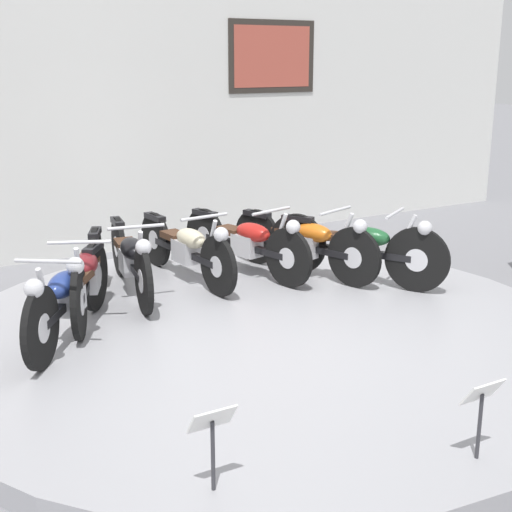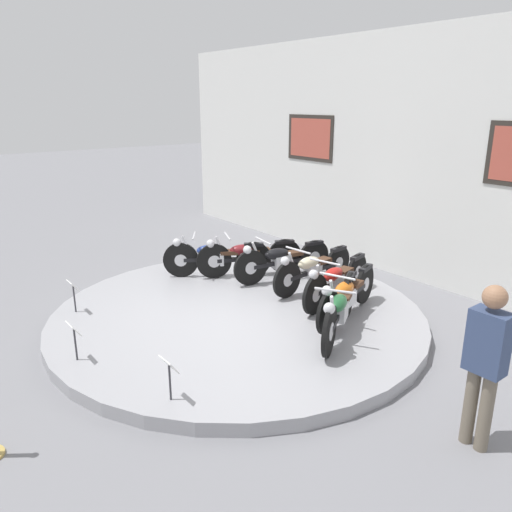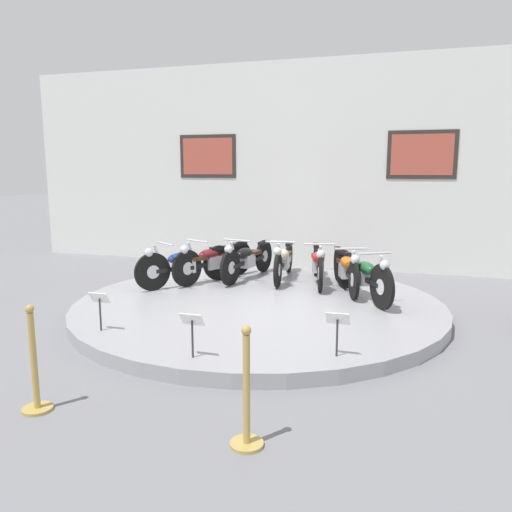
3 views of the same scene
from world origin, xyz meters
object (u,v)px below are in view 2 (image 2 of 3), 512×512
object	(u,v)px
info_placard_front_left	(73,290)
motorcycle_orange	(347,294)
motorcycle_maroon	(248,255)
info_placard_front_right	(169,370)
info_placard_front_centre	(74,333)
motorcycle_black	(281,259)
motorcycle_blue	(215,256)
motorcycle_cream	(312,268)
motorcycle_red	(336,279)
motorcycle_green	(339,308)
visitor_standing	(486,358)

from	to	relation	value
info_placard_front_left	motorcycle_orange	bearing A→B (deg)	48.90
motorcycle_maroon	info_placard_front_right	world-z (taller)	motorcycle_maroon
motorcycle_maroon	info_placard_front_centre	size ratio (longest dim) A/B	3.61
motorcycle_black	info_placard_front_left	distance (m)	3.59
motorcycle_blue	motorcycle_cream	xyz separation A→B (m)	(1.55, 0.98, -0.01)
motorcycle_orange	info_placard_front_centre	xyz separation A→B (m)	(-1.22, -3.64, -0.02)
motorcycle_black	info_placard_front_left	xyz separation A→B (m)	(-0.84, -3.49, -0.02)
motorcycle_maroon	motorcycle_red	bearing A→B (deg)	10.37
motorcycle_maroon	motorcycle_green	size ratio (longest dim) A/B	1.05
info_placard_front_centre	motorcycle_black	bearing A→B (deg)	99.57
motorcycle_blue	motorcycle_green	xyz separation A→B (m)	(3.10, -0.00, 0.01)
motorcycle_blue	motorcycle_orange	world-z (taller)	motorcycle_blue
info_placard_front_left	visitor_standing	bearing A→B (deg)	21.67
motorcycle_blue	info_placard_front_left	size ratio (longest dim) A/B	3.25
motorcycle_blue	motorcycle_red	size ratio (longest dim) A/B	0.86
info_placard_front_centre	info_placard_front_right	bearing A→B (deg)	18.44
motorcycle_red	info_placard_front_centre	distance (m)	4.05
motorcycle_green	motorcycle_orange	bearing A→B (deg)	122.70
motorcycle_maroon	visitor_standing	world-z (taller)	visitor_standing
motorcycle_green	visitor_standing	world-z (taller)	visitor_standing
info_placard_front_left	motorcycle_red	bearing A→B (deg)	57.86
motorcycle_orange	info_placard_front_right	xyz separation A→B (m)	(0.29, -3.14, -0.02)
motorcycle_blue	motorcycle_red	bearing A→B (deg)	21.05
info_placard_front_right	motorcycle_maroon	bearing A→B (deg)	131.12
motorcycle_cream	motorcycle_orange	bearing A→B (deg)	-21.24
motorcycle_orange	motorcycle_black	bearing A→B (deg)	169.52
motorcycle_black	motorcycle_green	xyz separation A→B (m)	(2.22, -0.86, 0.01)
info_placard_front_centre	info_placard_front_right	size ratio (longest dim) A/B	1.00
motorcycle_blue	motorcycle_cream	world-z (taller)	motorcycle_blue
motorcycle_orange	motorcycle_cream	bearing A→B (deg)	158.76
info_placard_front_centre	visitor_standing	distance (m)	4.69
motorcycle_maroon	info_placard_front_left	world-z (taller)	motorcycle_maroon
motorcycle_red	info_placard_front_right	distance (m)	3.59
motorcycle_maroon	info_placard_front_right	bearing A→B (deg)	-48.88
motorcycle_maroon	motorcycle_green	bearing A→B (deg)	-10.41
info_placard_front_centre	visitor_standing	xyz separation A→B (m)	(3.85, 2.64, 0.43)
motorcycle_maroon	info_placard_front_centre	distance (m)	3.85
motorcycle_maroon	motorcycle_orange	bearing A→B (deg)	-0.06
motorcycle_orange	info_placard_front_right	bearing A→B (deg)	-84.66
info_placard_front_right	visitor_standing	world-z (taller)	visitor_standing
motorcycle_orange	info_placard_front_centre	distance (m)	3.84
motorcycle_maroon	info_placard_front_centre	bearing A→B (deg)	-71.41
motorcycle_blue	motorcycle_maroon	distance (m)	0.60
motorcycle_blue	visitor_standing	world-z (taller)	visitor_standing
motorcycle_green	motorcycle_red	bearing A→B (deg)	135.46
info_placard_front_centre	info_placard_front_right	world-z (taller)	same
motorcycle_green	info_placard_front_right	world-z (taller)	motorcycle_green
motorcycle_black	motorcycle_blue	bearing A→B (deg)	-135.66
motorcycle_green	info_placard_front_centre	distance (m)	3.50
motorcycle_black	motorcycle_orange	world-z (taller)	motorcycle_black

